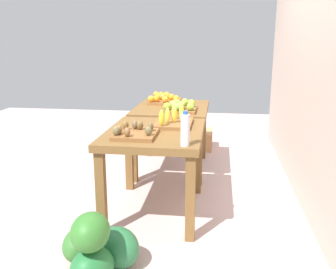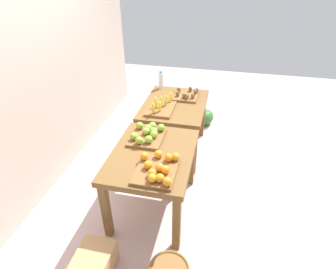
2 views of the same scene
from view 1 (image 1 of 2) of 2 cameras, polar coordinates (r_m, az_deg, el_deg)
name	(u,v)px [view 1 (image 1 of 2)]	position (r m, az deg, el deg)	size (l,w,h in m)	color
ground_plane	(165,186)	(3.94, -0.51, -7.82)	(8.00, 8.00, 0.00)	#C3A8A7
back_wall	(315,36)	(3.70, 21.26, 13.63)	(4.40, 0.12, 3.00)	beige
display_table_left	(172,116)	(4.29, 0.55, 2.80)	(1.04, 0.80, 0.73)	brown
display_table_right	(155,142)	(3.21, -1.97, -1.19)	(1.04, 0.80, 0.73)	brown
orange_bin	(164,99)	(4.54, -0.59, 5.36)	(0.45, 0.39, 0.11)	brown
apple_bin	(180,107)	(4.00, 1.78, 4.18)	(0.41, 0.35, 0.11)	brown
banana_crate	(174,120)	(3.36, 0.86, 2.12)	(0.44, 0.32, 0.17)	brown
kiwi_bin	(135,132)	(2.99, -5.00, 0.31)	(0.36, 0.32, 0.10)	brown
water_bottle	(185,130)	(2.69, 2.58, 0.72)	(0.07, 0.07, 0.25)	silver
watermelon_pile	(98,248)	(2.59, -10.55, -16.40)	(0.63, 0.62, 0.48)	#236C34
wicker_basket	(154,140)	(5.25, -2.12, -0.77)	(0.35, 0.35, 0.22)	olive
cardboard_produce_box	(201,139)	(5.23, 5.01, -0.73)	(0.40, 0.30, 0.25)	tan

